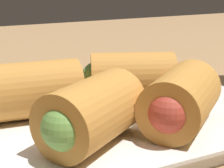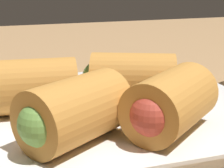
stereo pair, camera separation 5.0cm
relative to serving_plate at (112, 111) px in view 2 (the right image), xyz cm
name	(u,v)px [view 2 (the right image)]	position (x,y,z in cm)	size (l,w,h in cm)	color
table_surface	(82,127)	(-2.76, 1.01, -1.76)	(180.00, 140.00, 2.00)	#A87F54
serving_plate	(112,111)	(0.00, 0.00, 0.00)	(27.35, 24.95, 1.50)	white
roll_front_left	(128,78)	(1.51, -0.28, 3.19)	(9.15, 7.50, 4.90)	#C68438
roll_front_right	(70,113)	(-5.57, -7.50, 3.19)	(9.28, 8.39, 4.90)	#C68438
roll_back_left	(26,87)	(-8.00, 0.00, 3.19)	(8.96, 5.70, 4.90)	#C68438
roll_back_right	(169,104)	(1.99, -8.02, 3.19)	(9.22, 8.74, 4.90)	#C68438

